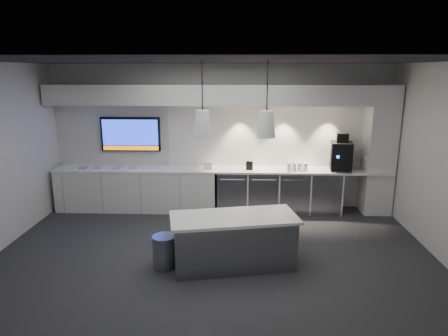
{
  "coord_description": "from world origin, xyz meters",
  "views": [
    {
      "loc": [
        0.37,
        -5.78,
        2.89
      ],
      "look_at": [
        0.12,
        1.1,
        1.18
      ],
      "focal_mm": 32.0,
      "sensor_mm": 36.0,
      "label": 1
    }
  ],
  "objects_px": {
    "wall_tv": "(131,134)",
    "bin": "(164,252)",
    "coffee_machine": "(341,155)",
    "island": "(234,241)"
  },
  "relations": [
    {
      "from": "coffee_machine",
      "to": "island",
      "type": "bearing_deg",
      "value": -121.66
    },
    {
      "from": "wall_tv",
      "to": "bin",
      "type": "bearing_deg",
      "value": -67.1
    },
    {
      "from": "wall_tv",
      "to": "island",
      "type": "relative_size",
      "value": 0.63
    },
    {
      "from": "bin",
      "to": "wall_tv",
      "type": "bearing_deg",
      "value": 112.9
    },
    {
      "from": "bin",
      "to": "coffee_machine",
      "type": "xyz_separation_m",
      "value": [
        3.17,
        2.55,
        0.96
      ]
    },
    {
      "from": "island",
      "to": "bin",
      "type": "xyz_separation_m",
      "value": [
        -1.03,
        -0.09,
        -0.15
      ]
    },
    {
      "from": "wall_tv",
      "to": "bin",
      "type": "relative_size",
      "value": 2.52
    },
    {
      "from": "island",
      "to": "coffee_machine",
      "type": "bearing_deg",
      "value": 37.61
    },
    {
      "from": "wall_tv",
      "to": "bin",
      "type": "xyz_separation_m",
      "value": [
        1.18,
        -2.8,
        -1.31
      ]
    },
    {
      "from": "wall_tv",
      "to": "coffee_machine",
      "type": "distance_m",
      "value": 4.38
    }
  ]
}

